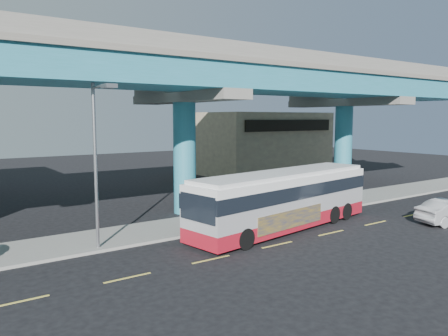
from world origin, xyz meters
TOP-DOWN VIEW (x-y plane):
  - ground at (0.00, 0.00)m, footprint 120.00×120.00m
  - sidewalk at (0.00, 5.50)m, footprint 70.00×4.00m
  - lane_markings at (-0.00, -0.30)m, footprint 58.00×0.12m
  - viaduct at (-0.00, 9.11)m, footprint 52.00×12.40m
  - building_beige at (18.00, 22.98)m, footprint 14.00×10.23m
  - transit_bus at (2.46, 1.90)m, footprint 13.26×4.73m
  - street_lamp at (-7.72, 3.44)m, footprint 0.50×2.55m
  - stop_sign at (5.94, 4.18)m, footprint 0.69×0.39m

SIDE VIEW (x-z plane):
  - ground at x=0.00m, z-range 0.00..0.00m
  - lane_markings at x=0.00m, z-range 0.00..0.01m
  - sidewalk at x=0.00m, z-range 0.00..0.15m
  - transit_bus at x=2.46m, z-range 0.16..3.50m
  - stop_sign at x=5.94m, z-range 0.71..3.26m
  - building_beige at x=18.00m, z-range 0.01..7.01m
  - street_lamp at x=-7.72m, z-range 1.32..9.15m
  - viaduct at x=0.00m, z-range 3.29..14.99m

